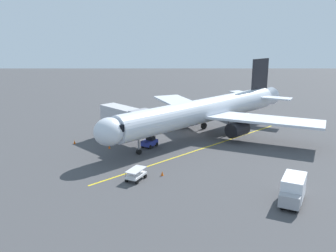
# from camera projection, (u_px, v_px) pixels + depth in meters

# --- Properties ---
(ground_plane) EXTENTS (220.00, 220.00, 0.00)m
(ground_plane) POSITION_uv_depth(u_px,v_px,m) (193.00, 133.00, 59.12)
(ground_plane) COLOR #424244
(apron_lead_in_line) EXTENTS (29.19, 27.69, 0.01)m
(apron_lead_in_line) POSITION_uv_depth(u_px,v_px,m) (208.00, 147.00, 52.16)
(apron_lead_in_line) COLOR yellow
(apron_lead_in_line) RESTS_ON ground
(airplane) EXTENTS (33.30, 32.84, 11.50)m
(airplane) POSITION_uv_depth(u_px,v_px,m) (206.00, 111.00, 57.14)
(airplane) COLOR silver
(airplane) RESTS_ON ground
(jet_bridge) EXTENTS (9.32, 9.65, 5.40)m
(jet_bridge) POSITION_uv_depth(u_px,v_px,m) (129.00, 118.00, 53.44)
(jet_bridge) COLOR #B7B7BC
(jet_bridge) RESTS_ON ground
(ground_crew_marshaller) EXTENTS (0.46, 0.46, 1.71)m
(ground_crew_marshaller) POSITION_uv_depth(u_px,v_px,m) (106.00, 138.00, 53.25)
(ground_crew_marshaller) COLOR #23232D
(ground_crew_marshaller) RESTS_ON ground
(tug_near_nose) EXTENTS (2.53, 2.75, 1.50)m
(tug_near_nose) POSITION_uv_depth(u_px,v_px,m) (150.00, 142.00, 51.98)
(tug_near_nose) COLOR #2D3899
(tug_near_nose) RESTS_ON ground
(baggage_cart_portside) EXTENTS (2.41, 2.95, 1.27)m
(baggage_cart_portside) POSITION_uv_depth(u_px,v_px,m) (136.00, 174.00, 40.29)
(baggage_cart_portside) COLOR white
(baggage_cart_portside) RESTS_ON ground
(box_truck_starboard_side) EXTENTS (3.81, 4.99, 2.62)m
(box_truck_starboard_side) POSITION_uv_depth(u_px,v_px,m) (293.00, 190.00, 34.64)
(box_truck_starboard_side) COLOR #9E9EA3
(box_truck_starboard_side) RESTS_ON ground
(safety_cone_nose_left) EXTENTS (0.32, 0.32, 0.55)m
(safety_cone_nose_left) POSITION_uv_depth(u_px,v_px,m) (74.00, 142.00, 53.52)
(safety_cone_nose_left) COLOR #F2590F
(safety_cone_nose_left) RESTS_ON ground
(safety_cone_nose_right) EXTENTS (0.32, 0.32, 0.55)m
(safety_cone_nose_right) POSITION_uv_depth(u_px,v_px,m) (162.00, 173.00, 41.59)
(safety_cone_nose_right) COLOR #F2590F
(safety_cone_nose_right) RESTS_ON ground
(safety_cone_wing_port) EXTENTS (0.32, 0.32, 0.55)m
(safety_cone_wing_port) POSITION_uv_depth(u_px,v_px,m) (109.00, 147.00, 51.35)
(safety_cone_wing_port) COLOR #F2590F
(safety_cone_wing_port) RESTS_ON ground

